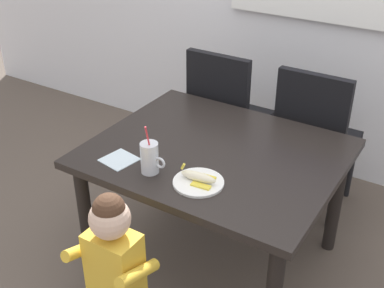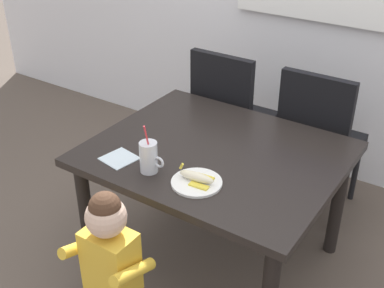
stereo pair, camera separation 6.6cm
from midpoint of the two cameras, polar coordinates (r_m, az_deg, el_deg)
name	(u,v)px [view 1 (the left image)]	position (r m, az deg, el deg)	size (l,w,h in m)	color
ground_plane	(213,256)	(2.89, 1.75, -12.75)	(24.00, 24.00, 0.00)	brown
dining_table	(215,166)	(2.52, 1.95, -2.52)	(1.21, 1.01, 0.70)	black
dining_chair_left	(225,111)	(3.22, 3.28, 3.75)	(0.44, 0.44, 0.96)	black
dining_chair_right	(314,134)	(3.02, 13.27, 1.14)	(0.44, 0.45, 0.96)	black
toddler_standing	(114,257)	(2.14, -9.89, -12.65)	(0.33, 0.24, 0.84)	#3F4760
milk_cup	(150,159)	(2.27, -5.68, -1.78)	(0.13, 0.08, 0.25)	silver
snack_plate	(198,182)	(2.22, -0.11, -4.44)	(0.23, 0.23, 0.01)	white
peeled_banana	(199,177)	(2.21, -0.07, -3.84)	(0.17, 0.11, 0.07)	#F4EAC6
paper_napkin	(119,160)	(2.42, -9.12, -1.79)	(0.15, 0.15, 0.00)	silver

